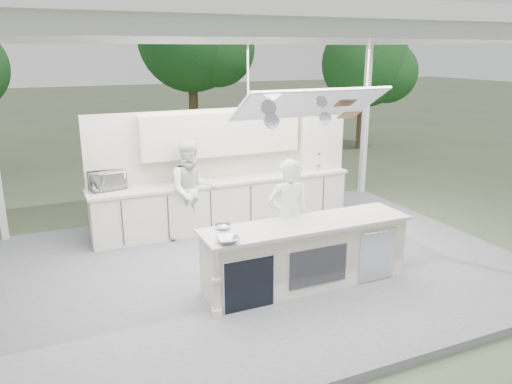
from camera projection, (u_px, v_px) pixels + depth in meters
name	position (u px, v px, depth m)	size (l,w,h in m)	color
ground	(267.00, 270.00, 8.10)	(90.00, 90.00, 0.00)	#4E583D
stage_deck	(267.00, 266.00, 8.09)	(8.00, 6.00, 0.12)	slate
tent	(269.00, 30.00, 7.07)	(8.20, 6.20, 3.86)	white
demo_island	(305.00, 254.00, 7.21)	(3.10, 0.79, 0.95)	beige
back_counter	(225.00, 203.00, 9.61)	(5.08, 0.72, 0.95)	beige
back_wall_unit	(242.00, 149.00, 9.70)	(5.05, 0.48, 2.25)	beige
tree_cluster	(131.00, 54.00, 15.72)	(19.55, 9.40, 5.85)	brown
head_chef	(288.00, 218.00, 7.45)	(0.66, 0.43, 1.80)	white
sous_chef	(192.00, 190.00, 8.89)	(0.88, 0.69, 1.81)	silver
toaster_oven	(107.00, 180.00, 8.75)	(0.60, 0.41, 0.33)	silver
bowl_large	(228.00, 240.00, 6.36)	(0.30, 0.30, 0.07)	#B4B7BB
bowl_small	(223.00, 227.00, 6.84)	(0.22, 0.22, 0.07)	silver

